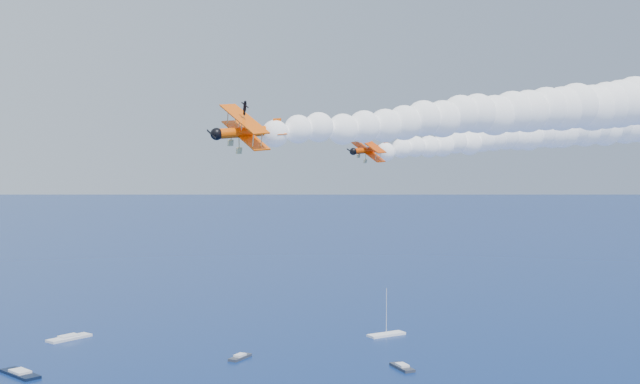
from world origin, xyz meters
TOP-DOWN VIEW (x-y plane):
  - biplane_lead at (25.90, 36.54)m, footprint 7.45×9.07m
  - biplane_trail at (-8.48, 15.77)m, footprint 9.11×10.80m
  - smoke_trail_lead at (59.86, 32.45)m, footprint 70.28×22.71m
  - smoke_trail_trail at (25.28, 10.31)m, footprint 70.53×27.81m

SIDE VIEW (x-z plane):
  - biplane_lead at x=25.90m, z-range 51.42..58.77m
  - biplane_trail at x=-8.48m, z-range 52.79..61.13m
  - smoke_trail_lead at x=59.86m, z-range 51.55..63.92m
  - smoke_trail_trail at x=25.28m, z-range 53.42..65.79m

